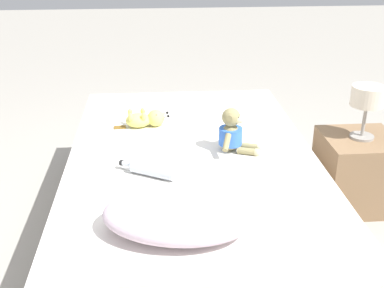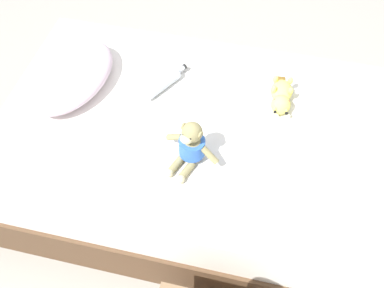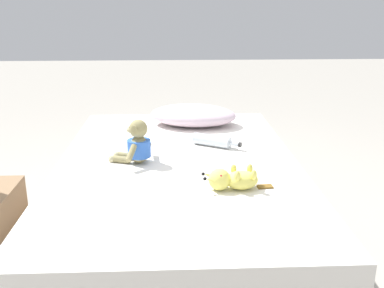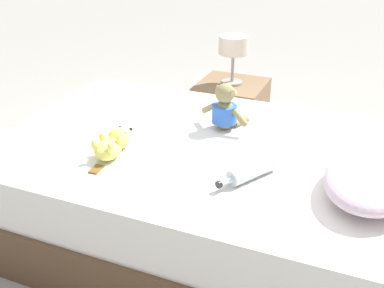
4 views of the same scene
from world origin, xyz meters
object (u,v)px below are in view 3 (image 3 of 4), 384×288
at_px(bed, 178,204).
at_px(plush_yellow_creature, 232,179).
at_px(pillow, 193,115).
at_px(plush_monkey, 137,145).
at_px(glass_bottle, 213,141).

xyz_separation_m(bed, plush_yellow_creature, (0.24, -0.38, 0.30)).
height_order(bed, pillow, pillow).
bearing_deg(plush_yellow_creature, plush_monkey, 140.97).
bearing_deg(plush_yellow_creature, pillow, 96.67).
distance_m(pillow, plush_monkey, 0.79).
distance_m(pillow, glass_bottle, 0.48).
relative_size(plush_yellow_creature, glass_bottle, 1.17).
height_order(pillow, plush_monkey, plush_monkey).
height_order(plush_monkey, glass_bottle, plush_monkey).
relative_size(pillow, plush_monkey, 2.29).
xyz_separation_m(pillow, plush_monkey, (-0.33, -0.72, 0.03)).
height_order(plush_yellow_creature, glass_bottle, plush_yellow_creature).
relative_size(plush_monkey, plush_yellow_creature, 0.85).
distance_m(bed, plush_monkey, 0.41).
height_order(plush_monkey, plush_yellow_creature, plush_monkey).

